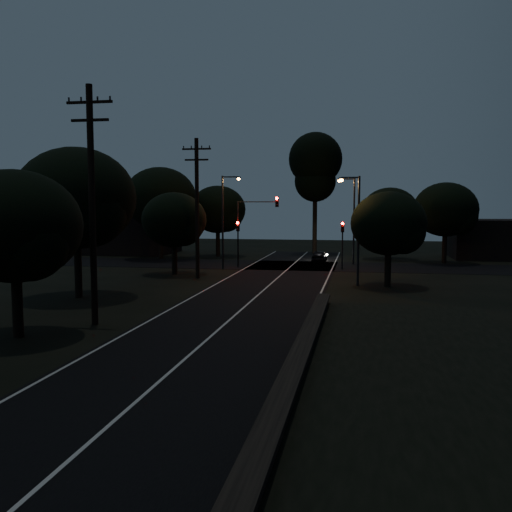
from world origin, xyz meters
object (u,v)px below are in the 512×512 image
(signal_mast, at_px, (257,218))
(car, at_px, (319,256))
(streetlight_a, at_px, (225,215))
(tall_pine, at_px, (315,166))
(signal_right, at_px, (342,236))
(signal_left, at_px, (238,235))
(streetlight_c, at_px, (356,223))
(utility_pole_far, at_px, (197,206))
(utility_pole_mid, at_px, (92,201))
(streetlight_b, at_px, (352,215))

(signal_mast, height_order, car, signal_mast)
(signal_mast, bearing_deg, streetlight_a, -140.23)
(tall_pine, relative_size, signal_right, 3.32)
(signal_left, relative_size, signal_mast, 0.66)
(signal_right, bearing_deg, signal_left, 180.00)
(car, bearing_deg, streetlight_c, 104.25)
(streetlight_a, bearing_deg, signal_right, 11.34)
(signal_left, height_order, streetlight_c, streetlight_c)
(utility_pole_far, bearing_deg, utility_pole_mid, -90.00)
(streetlight_b, height_order, streetlight_c, streetlight_b)
(utility_pole_mid, distance_m, utility_pole_far, 17.00)
(streetlight_b, bearing_deg, signal_mast, -154.01)
(tall_pine, xyz_separation_m, signal_right, (3.60, -15.01, -6.97))
(tall_pine, distance_m, streetlight_b, 12.89)
(utility_pole_mid, height_order, streetlight_a, utility_pole_mid)
(utility_pole_mid, distance_m, streetlight_b, 31.15)
(utility_pole_far, height_order, signal_right, utility_pole_far)
(utility_pole_far, distance_m, streetlight_c, 12.05)
(utility_pole_far, relative_size, tall_pine, 0.77)
(tall_pine, distance_m, car, 12.96)
(utility_pole_mid, relative_size, car, 3.35)
(tall_pine, bearing_deg, utility_pole_far, -106.93)
(signal_right, bearing_deg, car, 111.81)
(signal_mast, distance_m, car, 8.75)
(tall_pine, bearing_deg, signal_left, -110.46)
(utility_pole_mid, relative_size, signal_mast, 1.76)
(utility_pole_far, height_order, streetlight_c, utility_pole_far)
(tall_pine, bearing_deg, streetlight_c, -79.07)
(streetlight_a, xyz_separation_m, car, (7.50, 8.00, -4.08))
(signal_mast, height_order, streetlight_b, streetlight_b)
(streetlight_b, bearing_deg, streetlight_c, -87.86)
(streetlight_c, relative_size, car, 2.28)
(tall_pine, bearing_deg, streetlight_b, -68.62)
(signal_mast, bearing_deg, utility_pole_mid, -97.04)
(signal_right, bearing_deg, tall_pine, 103.49)
(utility_pole_mid, bearing_deg, streetlight_c, 51.74)
(utility_pole_mid, height_order, car, utility_pole_mid)
(signal_right, bearing_deg, streetlight_b, 80.00)
(signal_right, bearing_deg, utility_pole_mid, -112.99)
(signal_right, height_order, signal_mast, signal_mast)
(streetlight_c, bearing_deg, tall_pine, 100.93)
(utility_pole_mid, height_order, streetlight_b, utility_pole_mid)
(utility_pole_mid, bearing_deg, streetlight_a, 88.27)
(signal_mast, height_order, streetlight_a, streetlight_a)
(utility_pole_far, relative_size, car, 3.20)
(streetlight_c, bearing_deg, utility_pole_mid, -128.26)
(utility_pole_far, bearing_deg, signal_right, 37.00)
(utility_pole_far, distance_m, car, 16.95)
(utility_pole_mid, height_order, signal_right, utility_pole_mid)
(utility_pole_mid, bearing_deg, signal_right, 67.01)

